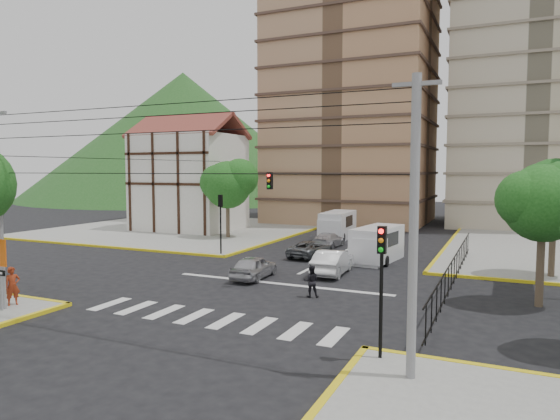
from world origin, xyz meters
The scene contains 26 objects.
ground centered at (0.00, 0.00, 0.00)m, with size 160.00×160.00×0.00m, color black.
sidewalk_nw centered at (-20.00, 20.00, 0.07)m, with size 26.00×26.00×0.15m, color gray.
crosswalk_stripes centered at (0.00, -6.00, 0.01)m, with size 12.00×2.40×0.01m, color silver.
stop_line centered at (0.00, 1.20, 0.01)m, with size 13.00×0.40×0.01m, color silver.
tower_tan centered at (-6.00, 36.00, 24.00)m, with size 18.00×16.00×48.00m, color tan.
tower_beige centered at (14.00, 40.00, 24.00)m, with size 17.00×16.00×48.00m, color tan.
tudor_building centered at (-19.00, 20.00, 5.25)m, with size 10.80×8.05×12.23m.
distant_hill centered at (-55.00, 70.00, 14.00)m, with size 70.00×70.00×28.00m, color #1F521B.
park_fence centered at (9.00, 4.50, 0.00)m, with size 0.10×22.50×1.66m, color black, non-canonical shape.
tree_park_a centered at (13.08, 2.01, 5.01)m, with size 4.41×3.60×6.83m.
tree_park_c centered at (14.09, 9.01, 5.34)m, with size 4.65×3.80×7.25m.
tree_tudor centered at (-11.90, 16.01, 5.22)m, with size 5.39×4.40×7.43m.
traffic_light_se centered at (7.80, -7.80, 3.11)m, with size 0.28×0.22×4.40m.
traffic_light_nw centered at (-7.80, 7.80, 3.11)m, with size 0.28×0.22×4.40m.
traffic_light_hanging centered at (0.00, -2.04, 5.90)m, with size 18.00×9.12×0.92m.
utility_pole_se centered at (9.00, -9.00, 4.77)m, with size 1.40×0.28×9.00m.
van_right_lane centered at (3.37, 10.04, 1.18)m, with size 2.80×5.61×2.42m.
van_left_lane centered at (-2.72, 19.98, 1.22)m, with size 2.39×5.64×2.51m.
car_silver_front_left centered at (-1.93, 1.84, 0.69)m, with size 1.62×4.02×1.37m, color #B0AFB4.
car_white_front_right centered at (1.91, 4.89, 0.76)m, with size 1.62×4.64×1.53m, color silver.
car_grey_mid_left centered at (-1.46, 9.91, 0.61)m, with size 2.02×4.38×1.22m, color slate.
car_silver_rear_left centered at (-1.79, 14.94, 0.62)m, with size 1.73×4.25×1.23m, color silver.
car_darkgrey_mid_right centered at (2.10, 16.12, 0.76)m, with size 1.80×4.48×1.53m, color #28282A.
car_white_rear_right centered at (1.16, 21.03, 0.71)m, with size 1.51×4.33×1.43m, color white.
pedestrian_sw_corner centered at (-9.16, -8.39, 1.04)m, with size 0.65×0.43×1.78m, color maroon.
pedestrian_crosswalk centered at (2.67, -0.81, 0.81)m, with size 0.78×0.61×1.61m, color black.
Camera 1 is at (11.44, -23.87, 6.38)m, focal length 32.00 mm.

